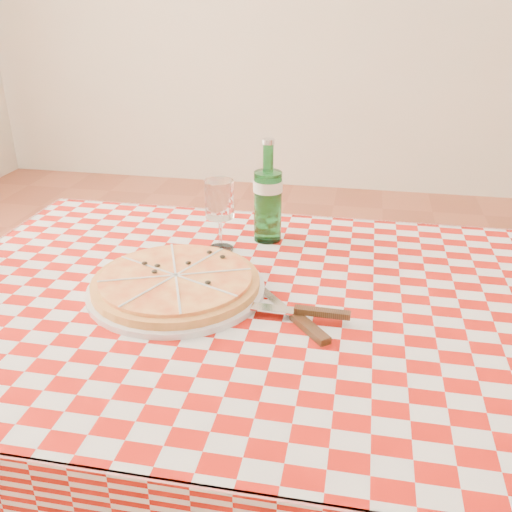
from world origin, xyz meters
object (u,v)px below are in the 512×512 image
Objects in this scene: dining_table at (260,343)px; wine_glass at (220,216)px; water_bottle at (268,191)px; pizza_plate at (176,281)px.

wine_glass reaches higher than dining_table.
dining_table is 5.10× the size of water_bottle.
wine_glass is at bearing 80.29° from pizza_plate.
water_bottle is at bearing 65.52° from pizza_plate.
water_bottle is 0.13m from wine_glass.
dining_table is at bearing -57.91° from wine_glass.
dining_table is 0.36m from water_bottle.
water_bottle is (-0.04, 0.28, 0.22)m from dining_table.
water_bottle reaches higher than pizza_plate.
water_bottle is 1.47× the size of wine_glass.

